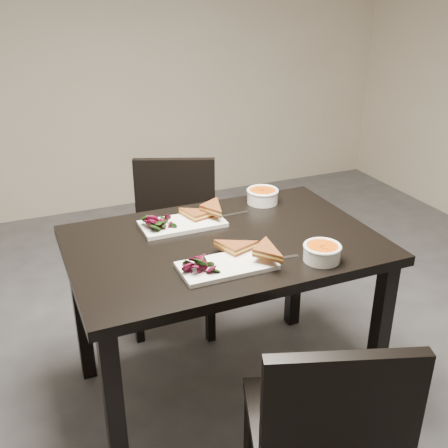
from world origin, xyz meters
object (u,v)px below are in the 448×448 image
at_px(chair_near, 325,432).
at_px(soup_bowl_far, 263,195).
at_px(plate_far, 182,224).
at_px(plate_near, 227,266).
at_px(soup_bowl_near, 322,252).
at_px(chair_far, 175,233).
at_px(table, 224,262).

relative_size(chair_near, soup_bowl_far, 5.83).
xyz_separation_m(plate_far, soup_bowl_far, (0.42, 0.10, 0.03)).
height_order(plate_near, soup_bowl_near, soup_bowl_near).
bearing_deg(plate_far, chair_near, -84.38).
xyz_separation_m(chair_near, soup_bowl_near, (0.27, 0.49, 0.30)).
height_order(chair_far, plate_near, chair_far).
relative_size(chair_far, soup_bowl_far, 5.83).
bearing_deg(plate_near, soup_bowl_near, -13.65).
xyz_separation_m(table, chair_far, (0.01, 0.67, -0.17)).
distance_m(chair_near, plate_far, 1.01).
relative_size(plate_near, soup_bowl_near, 2.44).
bearing_deg(soup_bowl_near, chair_far, 104.77).
bearing_deg(plate_near, table, 69.62).
bearing_deg(chair_near, plate_far, 114.48).
xyz_separation_m(table, plate_near, (-0.08, -0.21, 0.11)).
distance_m(chair_far, plate_far, 0.56).
relative_size(soup_bowl_near, plate_far, 0.40).
bearing_deg(chair_near, soup_bowl_far, 91.93).
distance_m(plate_far, soup_bowl_far, 0.43).
height_order(table, plate_near, plate_near).
distance_m(soup_bowl_near, soup_bowl_far, 0.58).
distance_m(chair_near, soup_bowl_near, 0.63).
relative_size(chair_near, chair_far, 1.00).
bearing_deg(soup_bowl_near, table, 132.17).
height_order(chair_near, plate_far, chair_near).
bearing_deg(chair_far, soup_bowl_near, -53.51).
bearing_deg(table, chair_far, 89.23).
distance_m(plate_near, soup_bowl_near, 0.35).
bearing_deg(plate_near, chair_near, -83.30).
bearing_deg(chair_near, plate_near, 115.56).
distance_m(table, soup_bowl_far, 0.45).
relative_size(chair_far, plate_near, 2.50).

